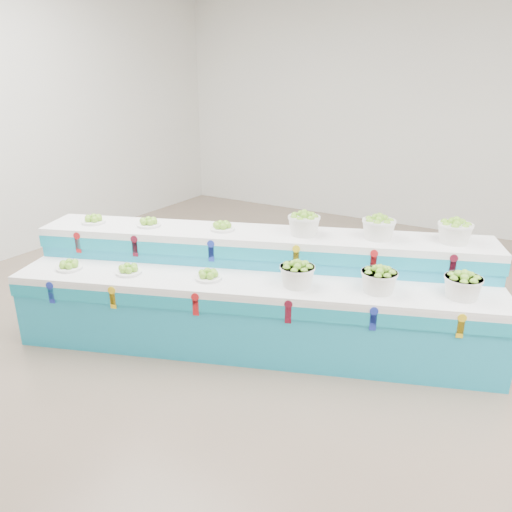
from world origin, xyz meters
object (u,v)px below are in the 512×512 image
basket_lower_left (297,274)px  basket_upper_right (455,231)px  display_stand (256,291)px  plate_upper_mid (148,222)px

basket_lower_left → basket_upper_right: bearing=42.4°
display_stand → basket_lower_left: (0.49, -0.11, 0.32)m
display_stand → basket_upper_right: bearing=8.8°
display_stand → plate_upper_mid: bearing=166.6°
display_stand → basket_upper_right: 1.93m
plate_upper_mid → basket_lower_left: bearing=1.3°
basket_lower_left → basket_upper_right: 1.52m
display_stand → plate_upper_mid: (-1.19, -0.15, 0.56)m
plate_upper_mid → basket_upper_right: 2.97m
display_stand → basket_lower_left: 0.60m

